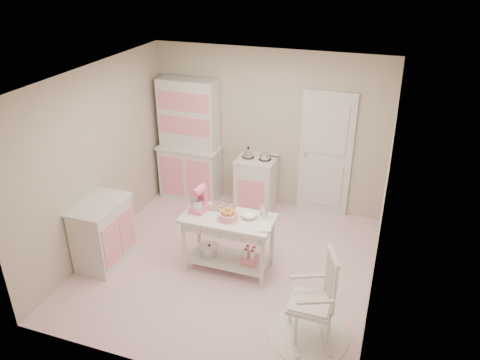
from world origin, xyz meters
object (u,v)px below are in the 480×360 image
rocking_chair (311,297)px  bread_basket (228,216)px  stand_mixer (198,200)px  hutch (189,141)px  base_cabinet (103,233)px  work_table (228,243)px  stove (256,184)px

rocking_chair → bread_basket: 1.54m
rocking_chair → stand_mixer: (-1.70, 0.90, 0.42)m
hutch → bread_basket: size_ratio=8.32×
base_cabinet → work_table: bearing=14.0°
base_cabinet → stand_mixer: 1.41m
rocking_chair → work_table: size_ratio=0.92×
stand_mixer → bread_basket: size_ratio=1.36×
bread_basket → work_table: bearing=111.8°
bread_basket → stand_mixer: bearing=171.0°
stand_mixer → work_table: bearing=5.1°
stove → work_table: stove is taller
rocking_chair → bread_basket: (-1.26, 0.83, 0.30)m
stove → bread_basket: bearing=-84.9°
hutch → stove: hutch is taller
hutch → stand_mixer: size_ratio=6.12×
hutch → work_table: hutch is taller
rocking_chair → stove: bearing=96.2°
hutch → stand_mixer: bearing=-61.8°
stove → base_cabinet: bearing=-126.2°
stove → stand_mixer: size_ratio=2.71×
base_cabinet → rocking_chair: (2.94, -0.47, 0.09)m
base_cabinet → bread_basket: 1.76m
bread_basket → stove: bearing=95.1°
stove → hutch: bearing=177.6°
base_cabinet → work_table: (1.66, 0.41, -0.06)m
rocking_chair → work_table: 1.56m
base_cabinet → work_table: size_ratio=0.77×
rocking_chair → work_table: rocking_chair is taller
hutch → rocking_chair: (2.61, -2.60, -0.49)m
stove → base_cabinet: size_ratio=1.00×
rocking_chair → bread_basket: rocking_chair is taller
work_table → stand_mixer: 0.71m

